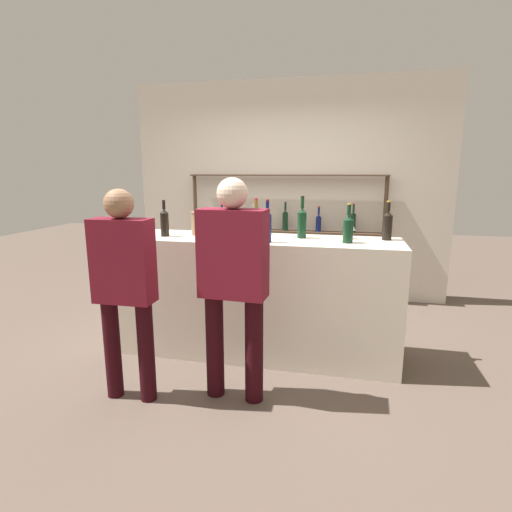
{
  "coord_description": "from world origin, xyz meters",
  "views": [
    {
      "loc": [
        0.76,
        -3.39,
        1.65
      ],
      "look_at": [
        0.0,
        0.0,
        0.92
      ],
      "focal_mm": 28.0,
      "sensor_mm": 36.0,
      "label": 1
    }
  ],
  "objects": [
    {
      "name": "bar_counter",
      "position": [
        0.0,
        0.0,
        0.54
      ],
      "size": [
        2.51,
        0.63,
        1.08
      ],
      "primitive_type": "cube",
      "color": "beige",
      "rests_on": "ground_plane"
    },
    {
      "name": "counter_bottle_2",
      "position": [
        0.39,
        0.1,
        1.22
      ],
      "size": [
        0.08,
        0.08,
        0.37
      ],
      "color": "black",
      "rests_on": "bar_counter"
    },
    {
      "name": "counter_bottle_1",
      "position": [
        1.11,
        0.15,
        1.21
      ],
      "size": [
        0.08,
        0.08,
        0.33
      ],
      "color": "black",
      "rests_on": "bar_counter"
    },
    {
      "name": "wine_glass",
      "position": [
        0.82,
        0.14,
        1.19
      ],
      "size": [
        0.07,
        0.07,
        0.16
      ],
      "color": "silver",
      "rests_on": "bar_counter"
    },
    {
      "name": "customer_left",
      "position": [
        -0.74,
        -0.95,
        0.9
      ],
      "size": [
        0.42,
        0.2,
        1.54
      ],
      "rotation": [
        0.0,
        0.0,
        1.59
      ],
      "color": "black",
      "rests_on": "ground_plane"
    },
    {
      "name": "customer_center",
      "position": [
        0.01,
        -0.78,
        0.94
      ],
      "size": [
        0.48,
        0.23,
        1.62
      ],
      "rotation": [
        0.0,
        0.0,
        1.52
      ],
      "color": "black",
      "rests_on": "ground_plane"
    },
    {
      "name": "back_shelf",
      "position": [
        0.0,
        1.74,
        1.1
      ],
      "size": [
        2.52,
        0.18,
        1.62
      ],
      "color": "#4C3828",
      "rests_on": "ground_plane"
    },
    {
      "name": "ice_bucket",
      "position": [
        -0.53,
        0.08,
        1.19
      ],
      "size": [
        0.2,
        0.2,
        0.21
      ],
      "color": "#846647",
      "rests_on": "bar_counter"
    },
    {
      "name": "counter_bottle_3",
      "position": [
        0.79,
        -0.07,
        1.2
      ],
      "size": [
        0.08,
        0.08,
        0.32
      ],
      "color": "black",
      "rests_on": "bar_counter"
    },
    {
      "name": "counter_bottle_0",
      "position": [
        0.14,
        -0.18,
        1.22
      ],
      "size": [
        0.07,
        0.07,
        0.35
      ],
      "color": "#0F1956",
      "rests_on": "bar_counter"
    },
    {
      "name": "counter_bottle_5",
      "position": [
        -0.83,
        -0.07,
        1.21
      ],
      "size": [
        0.07,
        0.07,
        0.33
      ],
      "color": "black",
      "rests_on": "bar_counter"
    },
    {
      "name": "back_wall",
      "position": [
        0.0,
        1.92,
        1.4
      ],
      "size": [
        4.11,
        0.12,
        2.8
      ],
      "primitive_type": "cube",
      "color": "beige",
      "rests_on": "ground_plane"
    },
    {
      "name": "counter_bottle_4",
      "position": [
        -0.05,
        0.21,
        1.2
      ],
      "size": [
        0.08,
        0.08,
        0.34
      ],
      "color": "brown",
      "rests_on": "bar_counter"
    },
    {
      "name": "ground_plane",
      "position": [
        0.0,
        0.0,
        0.0
      ],
      "size": [
        16.0,
        16.0,
        0.0
      ],
      "primitive_type": "plane",
      "color": "brown"
    }
  ]
}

